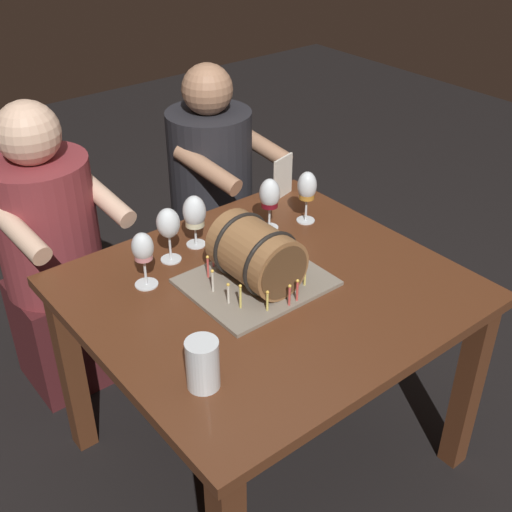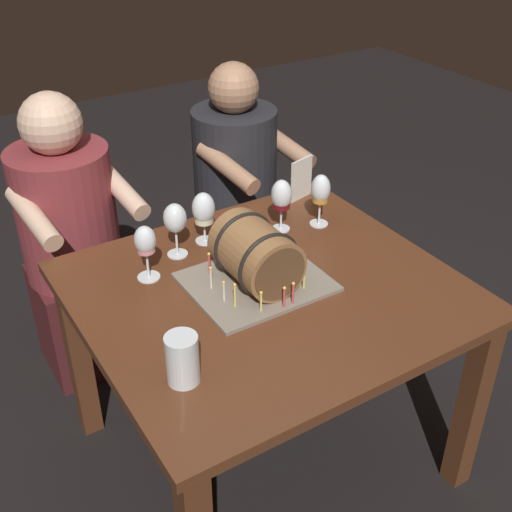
{
  "view_description": "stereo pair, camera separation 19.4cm",
  "coord_description": "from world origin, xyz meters",
  "px_view_note": "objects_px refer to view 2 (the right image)",
  "views": [
    {
      "loc": [
        -1.05,
        -1.25,
        1.87
      ],
      "look_at": [
        -0.02,
        0.03,
        0.82
      ],
      "focal_mm": 45.94,
      "sensor_mm": 36.0,
      "label": 1
    },
    {
      "loc": [
        -0.89,
        -1.36,
        1.87
      ],
      "look_at": [
        -0.02,
        0.03,
        0.82
      ],
      "focal_mm": 45.94,
      "sensor_mm": 36.0,
      "label": 2
    }
  ],
  "objects_px": {
    "dining_table": "(267,316)",
    "barrel_cake": "(256,258)",
    "beer_pint": "(183,361)",
    "menu_card": "(301,179)",
    "wine_glass_empty": "(175,220)",
    "wine_glass_white": "(204,211)",
    "wine_glass_rose": "(145,243)",
    "person_seated_right": "(236,205)",
    "person_seated_left": "(73,249)",
    "wine_glass_amber": "(321,191)",
    "wine_glass_red": "(281,197)"
  },
  "relations": [
    {
      "from": "dining_table",
      "to": "barrel_cake",
      "type": "height_order",
      "value": "barrel_cake"
    },
    {
      "from": "beer_pint",
      "to": "menu_card",
      "type": "relative_size",
      "value": 0.85
    },
    {
      "from": "wine_glass_empty",
      "to": "beer_pint",
      "type": "distance_m",
      "value": 0.6
    },
    {
      "from": "dining_table",
      "to": "wine_glass_white",
      "type": "bearing_deg",
      "value": 95.73
    },
    {
      "from": "barrel_cake",
      "to": "menu_card",
      "type": "relative_size",
      "value": 2.55
    },
    {
      "from": "wine_glass_rose",
      "to": "person_seated_right",
      "type": "bearing_deg",
      "value": 41.49
    },
    {
      "from": "wine_glass_rose",
      "to": "wine_glass_empty",
      "type": "bearing_deg",
      "value": 28.52
    },
    {
      "from": "wine_glass_white",
      "to": "person_seated_left",
      "type": "relative_size",
      "value": 0.16
    },
    {
      "from": "barrel_cake",
      "to": "person_seated_left",
      "type": "relative_size",
      "value": 0.35
    },
    {
      "from": "wine_glass_empty",
      "to": "wine_glass_amber",
      "type": "relative_size",
      "value": 0.98
    },
    {
      "from": "wine_glass_empty",
      "to": "wine_glass_rose",
      "type": "bearing_deg",
      "value": -151.48
    },
    {
      "from": "person_seated_left",
      "to": "wine_glass_amber",
      "type": "bearing_deg",
      "value": -38.74
    },
    {
      "from": "dining_table",
      "to": "wine_glass_red",
      "type": "xyz_separation_m",
      "value": [
        0.23,
        0.27,
        0.24
      ]
    },
    {
      "from": "wine_glass_empty",
      "to": "person_seated_right",
      "type": "distance_m",
      "value": 0.78
    },
    {
      "from": "wine_glass_white",
      "to": "menu_card",
      "type": "xyz_separation_m",
      "value": [
        0.46,
        0.09,
        -0.04
      ]
    },
    {
      "from": "barrel_cake",
      "to": "wine_glass_empty",
      "type": "bearing_deg",
      "value": 115.07
    },
    {
      "from": "beer_pint",
      "to": "wine_glass_red",
      "type": "bearing_deg",
      "value": 38.61
    },
    {
      "from": "wine_glass_red",
      "to": "person_seated_left",
      "type": "height_order",
      "value": "person_seated_left"
    },
    {
      "from": "barrel_cake",
      "to": "wine_glass_white",
      "type": "height_order",
      "value": "barrel_cake"
    },
    {
      "from": "dining_table",
      "to": "person_seated_right",
      "type": "bearing_deg",
      "value": 65.9
    },
    {
      "from": "person_seated_left",
      "to": "person_seated_right",
      "type": "xyz_separation_m",
      "value": [
        0.72,
        -0.0,
        -0.01
      ]
    },
    {
      "from": "wine_glass_white",
      "to": "beer_pint",
      "type": "relative_size",
      "value": 1.33
    },
    {
      "from": "wine_glass_rose",
      "to": "person_seated_left",
      "type": "relative_size",
      "value": 0.16
    },
    {
      "from": "beer_pint",
      "to": "menu_card",
      "type": "height_order",
      "value": "menu_card"
    },
    {
      "from": "wine_glass_empty",
      "to": "wine_glass_red",
      "type": "height_order",
      "value": "wine_glass_red"
    },
    {
      "from": "barrel_cake",
      "to": "wine_glass_white",
      "type": "distance_m",
      "value": 0.31
    },
    {
      "from": "barrel_cake",
      "to": "wine_glass_red",
      "type": "distance_m",
      "value": 0.34
    },
    {
      "from": "dining_table",
      "to": "person_seated_left",
      "type": "relative_size",
      "value": 0.95
    },
    {
      "from": "person_seated_right",
      "to": "barrel_cake",
      "type": "bearing_deg",
      "value": -116.21
    },
    {
      "from": "menu_card",
      "to": "beer_pint",
      "type": "bearing_deg",
      "value": -155.8
    },
    {
      "from": "beer_pint",
      "to": "person_seated_left",
      "type": "bearing_deg",
      "value": 87.98
    },
    {
      "from": "menu_card",
      "to": "person_seated_right",
      "type": "distance_m",
      "value": 0.47
    },
    {
      "from": "menu_card",
      "to": "wine_glass_red",
      "type": "bearing_deg",
      "value": -155.76
    },
    {
      "from": "barrel_cake",
      "to": "wine_glass_white",
      "type": "bearing_deg",
      "value": 92.57
    },
    {
      "from": "wine_glass_amber",
      "to": "beer_pint",
      "type": "xyz_separation_m",
      "value": [
        -0.76,
        -0.46,
        -0.07
      ]
    },
    {
      "from": "beer_pint",
      "to": "person_seated_right",
      "type": "relative_size",
      "value": 0.12
    },
    {
      "from": "dining_table",
      "to": "menu_card",
      "type": "bearing_deg",
      "value": 45.13
    },
    {
      "from": "wine_glass_rose",
      "to": "wine_glass_red",
      "type": "xyz_separation_m",
      "value": [
        0.51,
        0.03,
        0.0
      ]
    },
    {
      "from": "wine_glass_rose",
      "to": "person_seated_right",
      "type": "relative_size",
      "value": 0.16
    },
    {
      "from": "wine_glass_empty",
      "to": "beer_pint",
      "type": "xyz_separation_m",
      "value": [
        -0.25,
        -0.54,
        -0.07
      ]
    },
    {
      "from": "barrel_cake",
      "to": "person_seated_right",
      "type": "height_order",
      "value": "person_seated_right"
    },
    {
      "from": "wine_glass_empty",
      "to": "wine_glass_red",
      "type": "relative_size",
      "value": 0.99
    },
    {
      "from": "wine_glass_rose",
      "to": "wine_glass_amber",
      "type": "distance_m",
      "value": 0.65
    },
    {
      "from": "dining_table",
      "to": "wine_glass_rose",
      "type": "xyz_separation_m",
      "value": [
        -0.28,
        0.24,
        0.24
      ]
    },
    {
      "from": "wine_glass_red",
      "to": "menu_card",
      "type": "xyz_separation_m",
      "value": [
        0.19,
        0.16,
        -0.05
      ]
    },
    {
      "from": "menu_card",
      "to": "barrel_cake",
      "type": "bearing_deg",
      "value": -152.91
    },
    {
      "from": "wine_glass_rose",
      "to": "beer_pint",
      "type": "height_order",
      "value": "wine_glass_rose"
    },
    {
      "from": "dining_table",
      "to": "barrel_cake",
      "type": "distance_m",
      "value": 0.21
    },
    {
      "from": "wine_glass_empty",
      "to": "person_seated_left",
      "type": "height_order",
      "value": "person_seated_left"
    },
    {
      "from": "wine_glass_amber",
      "to": "wine_glass_red",
      "type": "bearing_deg",
      "value": 162.81
    }
  ]
}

